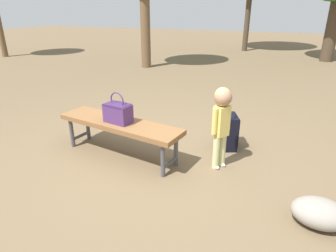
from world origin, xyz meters
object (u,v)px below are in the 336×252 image
object	(u,v)px
child_standing	(222,116)
backpack_large	(227,129)
handbag	(118,112)
park_bench	(120,126)
trail_rock	(320,213)

from	to	relation	value
child_standing	backpack_large	bearing A→B (deg)	91.84
handbag	backpack_large	bearing A→B (deg)	32.01
park_bench	handbag	bearing A→B (deg)	-85.00
park_bench	child_standing	xyz separation A→B (m)	(1.18, 0.18, 0.23)
handbag	backpack_large	size ratio (longest dim) A/B	0.72
handbag	trail_rock	xyz separation A→B (m)	(2.18, -0.43, -0.46)
backpack_large	child_standing	bearing A→B (deg)	-88.16
handbag	child_standing	size ratio (longest dim) A/B	0.39
handbag	park_bench	bearing A→B (deg)	95.00
park_bench	backpack_large	distance (m)	1.36
backpack_large	trail_rock	size ratio (longest dim) A/B	1.12
backpack_large	trail_rock	world-z (taller)	backpack_large
backpack_large	handbag	bearing A→B (deg)	-147.99
park_bench	trail_rock	size ratio (longest dim) A/B	3.59
handbag	child_standing	xyz separation A→B (m)	(1.17, 0.20, 0.05)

